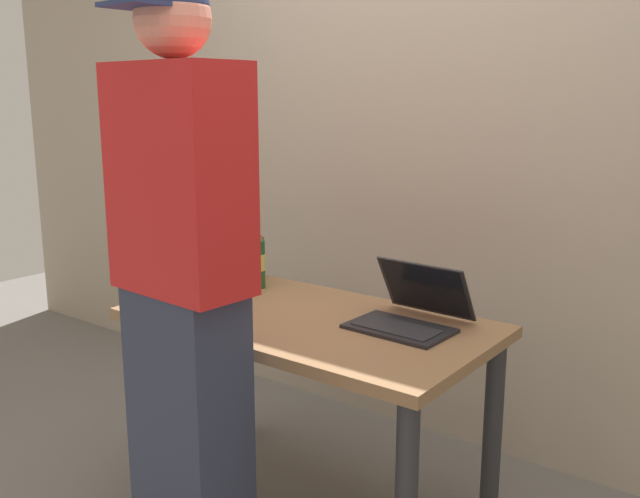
{
  "coord_description": "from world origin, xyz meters",
  "views": [
    {
      "loc": [
        1.45,
        -1.85,
        1.5
      ],
      "look_at": [
        0.05,
        0.0,
        0.99
      ],
      "focal_mm": 39.51,
      "sensor_mm": 36.0,
      "label": 1
    }
  ],
  "objects_px": {
    "beer_bottle_green": "(238,255)",
    "beer_bottle_amber": "(257,259)",
    "beer_bottle_dark": "(222,256)",
    "person_figure": "(184,293)",
    "laptop": "(410,311)",
    "beer_bottle_brown": "(256,253)"
  },
  "relations": [
    {
      "from": "beer_bottle_green",
      "to": "beer_bottle_amber",
      "type": "relative_size",
      "value": 0.99
    },
    {
      "from": "beer_bottle_green",
      "to": "beer_bottle_dark",
      "type": "height_order",
      "value": "beer_bottle_green"
    },
    {
      "from": "beer_bottle_dark",
      "to": "person_figure",
      "type": "height_order",
      "value": "person_figure"
    },
    {
      "from": "laptop",
      "to": "beer_bottle_amber",
      "type": "relative_size",
      "value": 1.11
    },
    {
      "from": "laptop",
      "to": "person_figure",
      "type": "distance_m",
      "value": 0.77
    },
    {
      "from": "beer_bottle_green",
      "to": "beer_bottle_brown",
      "type": "bearing_deg",
      "value": 94.85
    },
    {
      "from": "beer_bottle_brown",
      "to": "beer_bottle_amber",
      "type": "bearing_deg",
      "value": -46.68
    },
    {
      "from": "beer_bottle_amber",
      "to": "laptop",
      "type": "bearing_deg",
      "value": -3.7
    },
    {
      "from": "laptop",
      "to": "beer_bottle_brown",
      "type": "xyz_separation_m",
      "value": [
        -0.83,
        0.16,
        0.06
      ]
    },
    {
      "from": "beer_bottle_green",
      "to": "beer_bottle_brown",
      "type": "relative_size",
      "value": 1.06
    },
    {
      "from": "beer_bottle_dark",
      "to": "person_figure",
      "type": "relative_size",
      "value": 0.16
    },
    {
      "from": "person_figure",
      "to": "beer_bottle_green",
      "type": "bearing_deg",
      "value": 122.97
    },
    {
      "from": "beer_bottle_green",
      "to": "beer_bottle_brown",
      "type": "xyz_separation_m",
      "value": [
        -0.01,
        0.12,
        -0.01
      ]
    },
    {
      "from": "laptop",
      "to": "beer_bottle_green",
      "type": "bearing_deg",
      "value": 177.51
    },
    {
      "from": "beer_bottle_amber",
      "to": "beer_bottle_brown",
      "type": "height_order",
      "value": "beer_bottle_amber"
    },
    {
      "from": "beer_bottle_green",
      "to": "laptop",
      "type": "bearing_deg",
      "value": -2.49
    },
    {
      "from": "beer_bottle_green",
      "to": "beer_bottle_amber",
      "type": "height_order",
      "value": "beer_bottle_amber"
    },
    {
      "from": "beer_bottle_brown",
      "to": "beer_bottle_dark",
      "type": "bearing_deg",
      "value": -120.28
    },
    {
      "from": "laptop",
      "to": "person_figure",
      "type": "relative_size",
      "value": 0.19
    },
    {
      "from": "laptop",
      "to": "beer_bottle_green",
      "type": "xyz_separation_m",
      "value": [
        -0.82,
        0.04,
        0.07
      ]
    },
    {
      "from": "beer_bottle_dark",
      "to": "person_figure",
      "type": "distance_m",
      "value": 0.88
    },
    {
      "from": "person_figure",
      "to": "beer_bottle_brown",
      "type": "bearing_deg",
      "value": 119.48
    }
  ]
}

